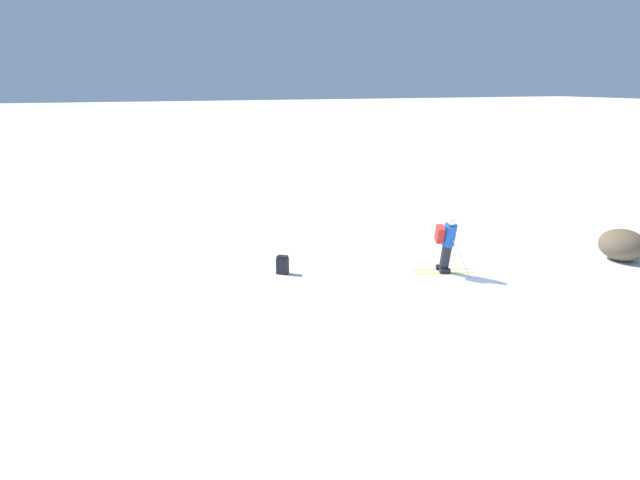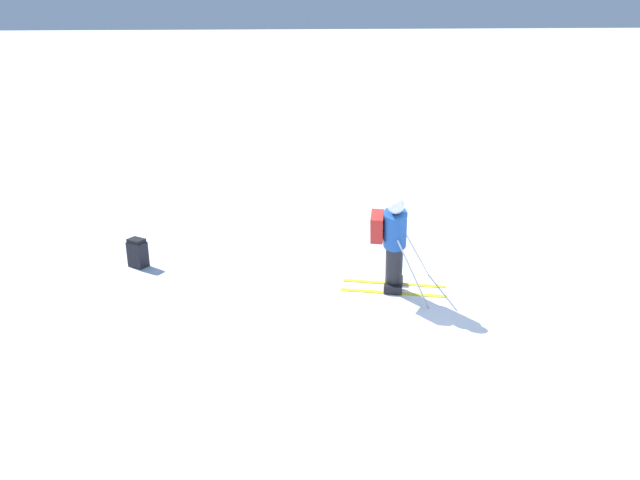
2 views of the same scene
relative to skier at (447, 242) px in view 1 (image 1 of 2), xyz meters
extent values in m
plane|color=white|center=(-0.69, -0.13, -0.93)|extent=(300.00, 300.00, 0.00)
cube|color=yellow|center=(0.13, -0.07, -0.92)|extent=(0.60, 1.58, 0.01)
cube|color=yellow|center=(0.47, -0.19, -0.92)|extent=(0.60, 1.58, 0.01)
cube|color=black|center=(0.13, -0.07, -0.85)|extent=(0.22, 0.31, 0.12)
cube|color=black|center=(0.47, -0.19, -0.85)|extent=(0.22, 0.31, 0.12)
cylinder|color=black|center=(0.14, -0.08, -0.44)|extent=(0.56, 0.40, 0.81)
cylinder|color=#194799|center=(-0.08, 0.00, 0.20)|extent=(0.60, 0.49, 0.68)
sphere|color=tan|center=(-0.21, 0.04, 0.59)|extent=(0.33, 0.29, 0.28)
sphere|color=silver|center=(-0.22, 0.04, 0.61)|extent=(0.38, 0.34, 0.32)
cube|color=#AD231E|center=(-0.01, 0.25, 0.23)|extent=(0.45, 0.30, 0.51)
cylinder|color=#B7B7BC|center=(-0.38, -0.22, -0.41)|extent=(0.22, 0.49, 1.04)
cylinder|color=#B7B7BC|center=(0.42, -0.49, -0.34)|extent=(0.64, 0.76, 1.19)
cube|color=black|center=(1.88, 3.94, -0.71)|extent=(0.36, 0.37, 0.44)
cube|color=black|center=(1.88, 3.94, -0.46)|extent=(0.33, 0.33, 0.06)
ellipsoid|color=brown|center=(-0.86, -5.49, -0.47)|extent=(1.40, 1.19, 0.91)
camera|label=1|loc=(-13.18, 9.51, 4.12)|focal=35.00mm
camera|label=2|loc=(-8.37, 2.45, 3.19)|focal=35.00mm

